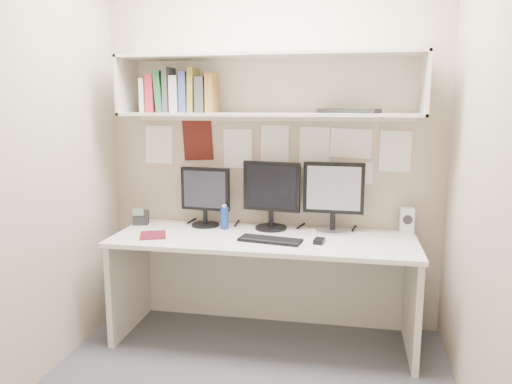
% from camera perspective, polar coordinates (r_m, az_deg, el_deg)
% --- Properties ---
extents(wall_back, '(2.40, 0.02, 2.60)m').
position_cam_1_polar(wall_back, '(3.57, 1.86, 5.24)').
color(wall_back, tan).
rests_on(wall_back, ground).
extents(wall_front, '(2.40, 0.02, 2.60)m').
position_cam_1_polar(wall_front, '(1.64, -9.09, -0.75)').
color(wall_front, tan).
rests_on(wall_front, ground).
extents(wall_left, '(0.02, 2.00, 2.60)m').
position_cam_1_polar(wall_left, '(3.08, -24.03, 3.57)').
color(wall_left, tan).
rests_on(wall_left, ground).
extents(wall_right, '(0.02, 2.00, 2.60)m').
position_cam_1_polar(wall_right, '(2.61, 25.12, 2.47)').
color(wall_right, tan).
rests_on(wall_right, ground).
extents(desk, '(2.00, 0.70, 0.73)m').
position_cam_1_polar(desk, '(3.44, 0.85, -10.97)').
color(desk, silver).
rests_on(desk, floor).
extents(overhead_hutch, '(2.00, 0.38, 0.40)m').
position_cam_1_polar(overhead_hutch, '(3.42, 1.53, 12.07)').
color(overhead_hutch, beige).
rests_on(overhead_hutch, wall_back).
extents(pinned_papers, '(1.92, 0.01, 0.48)m').
position_cam_1_polar(pinned_papers, '(3.57, 1.85, 4.43)').
color(pinned_papers, white).
rests_on(pinned_papers, wall_back).
extents(monitor_left, '(0.36, 0.20, 0.42)m').
position_cam_1_polar(monitor_left, '(3.59, -5.83, -0.21)').
color(monitor_left, black).
rests_on(monitor_left, desk).
extents(monitor_center, '(0.41, 0.22, 0.48)m').
position_cam_1_polar(monitor_center, '(3.48, 1.77, -0.07)').
color(monitor_center, black).
rests_on(monitor_center, desk).
extents(monitor_right, '(0.41, 0.23, 0.48)m').
position_cam_1_polar(monitor_right, '(3.44, 8.84, -0.27)').
color(monitor_right, '#A5A5AA').
rests_on(monitor_right, desk).
extents(keyboard, '(0.42, 0.21, 0.02)m').
position_cam_1_polar(keyboard, '(3.21, 1.64, -5.51)').
color(keyboard, black).
rests_on(keyboard, desk).
extents(mouse, '(0.07, 0.10, 0.03)m').
position_cam_1_polar(mouse, '(3.19, 7.22, -5.57)').
color(mouse, black).
rests_on(mouse, desk).
extents(speaker, '(0.09, 0.10, 0.18)m').
position_cam_1_polar(speaker, '(3.53, 16.85, -3.16)').
color(speaker, beige).
rests_on(speaker, desk).
extents(blue_bottle, '(0.06, 0.06, 0.17)m').
position_cam_1_polar(blue_bottle, '(3.51, -3.62, -2.93)').
color(blue_bottle, navy).
rests_on(blue_bottle, desk).
extents(maroon_notebook, '(0.23, 0.25, 0.01)m').
position_cam_1_polar(maroon_notebook, '(3.41, -11.68, -4.84)').
color(maroon_notebook, '#5C0F1E').
rests_on(maroon_notebook, desk).
extents(desk_phone, '(0.12, 0.12, 0.13)m').
position_cam_1_polar(desk_phone, '(3.74, -13.02, -2.86)').
color(desk_phone, black).
rests_on(desk_phone, desk).
extents(book_stack, '(0.51, 0.19, 0.30)m').
position_cam_1_polar(book_stack, '(3.52, -8.70, 11.13)').
color(book_stack, white).
rests_on(book_stack, overhead_hutch).
extents(hutch_tray, '(0.42, 0.28, 0.03)m').
position_cam_1_polar(hutch_tray, '(3.34, 10.57, 9.10)').
color(hutch_tray, black).
rests_on(hutch_tray, overhead_hutch).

